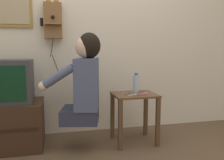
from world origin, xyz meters
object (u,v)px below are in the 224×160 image
cell_phone_held (129,94)px  toothbrush (140,95)px  person (84,80)px  wall_phone_antique (53,20)px  cell_phone_spare (142,92)px  television (8,81)px  water_bottle (136,83)px  framed_picture (13,4)px

cell_phone_held → toothbrush: size_ratio=0.82×
person → wall_phone_antique: 0.83m
cell_phone_held → cell_phone_spare: size_ratio=0.96×
cell_phone_spare → person: bearing=170.2°
person → cell_phone_spare: 0.66m
toothbrush → wall_phone_antique: bearing=40.9°
television → water_bottle: (1.33, -0.07, -0.05)m
cell_phone_spare → water_bottle: bearing=104.8°
person → water_bottle: size_ratio=4.20×
water_bottle → cell_phone_spare: bearing=-58.2°
television → cell_phone_spare: television is taller
wall_phone_antique → water_bottle: bearing=-20.5°
cell_phone_held → toothbrush: (0.10, -0.06, 0.00)m
framed_picture → toothbrush: bearing=-24.4°
person → toothbrush: size_ratio=5.54×
person → wall_phone_antique: (-0.29, 0.48, 0.62)m
television → person: bearing=-16.1°
television → framed_picture: (0.04, 0.31, 0.81)m
cell_phone_held → toothbrush: bearing=-39.1°
wall_phone_antique → framed_picture: framed_picture is taller
framed_picture → water_bottle: (1.29, -0.37, -0.87)m
wall_phone_antique → toothbrush: (0.85, -0.53, -0.79)m
wall_phone_antique → toothbrush: size_ratio=5.09×
toothbrush → cell_phone_held: bearing=40.8°
television → framed_picture: 0.87m
person → television: 0.77m
person → toothbrush: person is taller
television → wall_phone_antique: bearing=30.0°
wall_phone_antique → cell_phone_held: size_ratio=6.22×
wall_phone_antique → framed_picture: size_ratio=1.60×
person → wall_phone_antique: size_ratio=1.09×
water_bottle → person: bearing=-165.9°
cell_phone_held → toothbrush: 0.12m
wall_phone_antique → cell_phone_held: (0.75, -0.47, -0.79)m
person → cell_phone_held: size_ratio=6.77×
wall_phone_antique → water_bottle: (0.88, -0.33, -0.70)m
television → cell_phone_held: bearing=-9.6°
framed_picture → cell_phone_held: size_ratio=3.90×
person → framed_picture: framed_picture is taller
cell_phone_spare → cell_phone_held: bearing=-174.9°
person → framed_picture: (-0.70, 0.52, 0.79)m
cell_phone_held → water_bottle: size_ratio=0.62×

